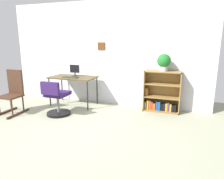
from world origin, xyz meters
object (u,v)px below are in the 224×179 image
at_px(office_chair, 57,100).
at_px(rocking_chair, 13,92).
at_px(keyboard, 71,77).
at_px(bookshelf_low, 161,94).
at_px(desk, 73,79).
at_px(potted_plant_on_shelf, 164,62).
at_px(monitor, 75,70).

relative_size(office_chair, rocking_chair, 0.80).
bearing_deg(keyboard, bookshelf_low, 10.74).
distance_m(office_chair, bookshelf_low, 2.35).
relative_size(desk, potted_plant_on_shelf, 2.97).
relative_size(rocking_chair, bookshelf_low, 1.03).
distance_m(desk, bookshelf_low, 2.16).
height_order(desk, monitor, monitor).
height_order(monitor, keyboard, monitor).
bearing_deg(monitor, office_chair, -87.74).
bearing_deg(office_chair, bookshelf_low, 27.05).
height_order(monitor, bookshelf_low, monitor).
relative_size(desk, keyboard, 2.87).
relative_size(keyboard, potted_plant_on_shelf, 1.04).
xyz_separation_m(office_chair, bookshelf_low, (2.09, 1.07, 0.07)).
xyz_separation_m(monitor, keyboard, (0.00, -0.22, -0.14)).
bearing_deg(monitor, keyboard, -88.89).
relative_size(monitor, rocking_chair, 0.29).
bearing_deg(bookshelf_low, office_chair, -152.95).
bearing_deg(rocking_chair, office_chair, 10.21).
distance_m(desk, office_chair, 0.86).
distance_m(keyboard, potted_plant_on_shelf, 2.21).
xyz_separation_m(bookshelf_low, potted_plant_on_shelf, (0.02, -0.06, 0.74)).
bearing_deg(keyboard, potted_plant_on_shelf, 9.18).
xyz_separation_m(keyboard, rocking_chair, (-0.97, -0.85, -0.25)).
xyz_separation_m(desk, monitor, (0.00, 0.09, 0.20)).
height_order(keyboard, rocking_chair, rocking_chair).
bearing_deg(monitor, desk, -90.22).
bearing_deg(rocking_chair, keyboard, 41.05).
distance_m(desk, monitor, 0.22).
height_order(desk, rocking_chair, rocking_chair).
relative_size(monitor, office_chair, 0.37).
relative_size(desk, rocking_chair, 1.16).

